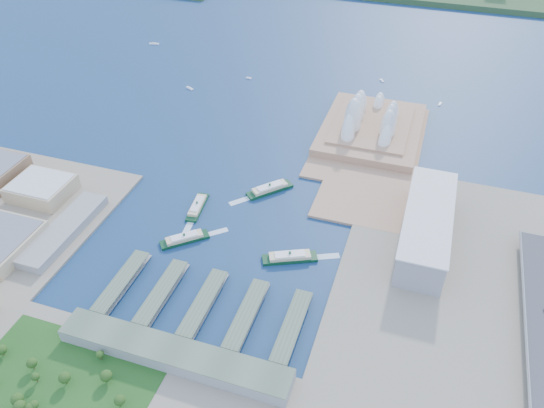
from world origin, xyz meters
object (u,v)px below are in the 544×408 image
(ferry_b, at_px, (270,187))
(ferry_c, at_px, (184,237))
(ferry_a, at_px, (197,205))
(ferry_d, at_px, (290,256))
(opera_house, at_px, (373,113))
(toaster_building, at_px, (426,226))

(ferry_b, height_order, ferry_c, ferry_b)
(ferry_a, height_order, ferry_c, ferry_c)
(ferry_b, xyz_separation_m, ferry_d, (55.53, -102.67, -0.12))
(ferry_a, bearing_deg, ferry_d, -27.55)
(opera_house, xyz_separation_m, ferry_b, (-90.16, -167.11, -26.66))
(opera_house, relative_size, ferry_c, 3.51)
(ferry_c, height_order, ferry_d, ferry_d)
(ferry_a, bearing_deg, toaster_building, -1.47)
(ferry_c, bearing_deg, ferry_b, -68.32)
(opera_house, height_order, ferry_a, opera_house)
(toaster_building, bearing_deg, ferry_b, 169.65)
(opera_house, height_order, toaster_building, opera_house)
(opera_house, distance_m, toaster_building, 219.62)
(toaster_building, relative_size, ferry_d, 2.81)
(ferry_c, xyz_separation_m, ferry_d, (112.59, 7.78, 0.37))
(opera_house, height_order, ferry_c, opera_house)
(toaster_building, distance_m, ferry_a, 248.78)
(ferry_c, bearing_deg, toaster_building, -112.89)
(ferry_a, bearing_deg, ferry_b, 33.26)
(opera_house, bearing_deg, ferry_b, -118.35)
(opera_house, height_order, ferry_d, opera_house)
(ferry_c, relative_size, ferry_d, 0.93)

